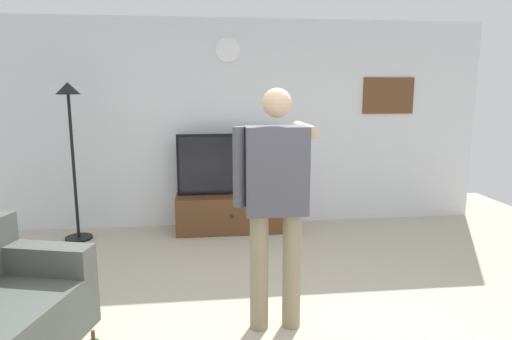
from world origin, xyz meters
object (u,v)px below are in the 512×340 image
(wall_clock, at_px, (228,50))
(floor_lamp, at_px, (71,129))
(tv_stand, at_px, (231,213))
(person_standing_nearer_lamp, at_px, (276,195))
(television, at_px, (230,164))
(framed_picture, at_px, (388,96))

(wall_clock, relative_size, floor_lamp, 0.16)
(tv_stand, relative_size, person_standing_nearer_lamp, 0.76)
(tv_stand, xyz_separation_m, floor_lamp, (-1.87, -0.13, 1.11))
(television, relative_size, framed_picture, 1.91)
(television, relative_size, wall_clock, 4.38)
(tv_stand, distance_m, wall_clock, 2.08)
(framed_picture, height_order, floor_lamp, framed_picture)
(tv_stand, relative_size, television, 1.03)
(television, bearing_deg, framed_picture, 6.55)
(framed_picture, bearing_deg, television, -173.45)
(wall_clock, bearing_deg, floor_lamp, -167.35)
(person_standing_nearer_lamp, bearing_deg, tv_stand, 94.67)
(person_standing_nearer_lamp, bearing_deg, wall_clock, 94.17)
(framed_picture, xyz_separation_m, person_standing_nearer_lamp, (-1.97, -2.70, -0.67))
(person_standing_nearer_lamp, bearing_deg, television, 94.58)
(television, xyz_separation_m, wall_clock, (-0.00, 0.24, 1.43))
(tv_stand, bearing_deg, television, 90.00)
(wall_clock, height_order, person_standing_nearer_lamp, wall_clock)
(television, distance_m, framed_picture, 2.34)
(floor_lamp, bearing_deg, television, 5.39)
(floor_lamp, bearing_deg, tv_stand, 3.99)
(tv_stand, height_order, framed_picture, framed_picture)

